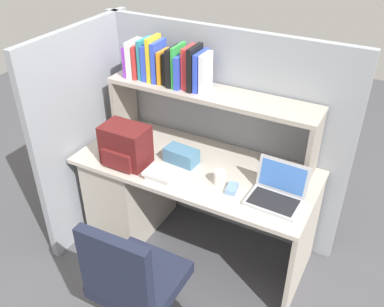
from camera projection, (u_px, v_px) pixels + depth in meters
The scene contains 13 objects.
ground_plane at pixel (195, 245), 3.21m from camera, with size 8.00×8.00×0.00m, color #4C4C51.
desk at pixel (149, 187), 3.14m from camera, with size 1.60×0.70×0.73m.
cubicle_partition_rear at pixel (220, 134), 3.07m from camera, with size 1.84×0.05×1.55m, color gray.
cubicle_partition_left at pixel (89, 132), 3.09m from camera, with size 0.05×1.06×1.55m, color gray.
overhead_hutch at pixel (210, 105), 2.77m from camera, with size 1.44×0.28×0.45m.
reference_books_on_shelf at pixel (168, 64), 2.77m from camera, with size 0.60×0.19×0.30m.
laptop at pixel (277, 192), 2.48m from camera, with size 0.32×0.26×0.22m.
backpack at pixel (125, 146), 2.77m from camera, with size 0.30×0.23×0.27m.
computer_mouse at pixel (232, 188), 2.57m from camera, with size 0.06×0.10×0.03m, color #7299C6.
paper_cup at pixel (220, 178), 2.62m from camera, with size 0.08×0.08×0.09m, color white.
tissue_box at pixel (181, 156), 2.82m from camera, with size 0.22×0.12×0.10m, color teal.
desk_book_stack at pixel (163, 174), 2.68m from camera, with size 0.21×0.16×0.05m.
office_chair at pixel (136, 293), 2.35m from camera, with size 0.52×0.52×0.93m.
Camera 1 is at (1.08, -2.06, 2.31)m, focal length 39.78 mm.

